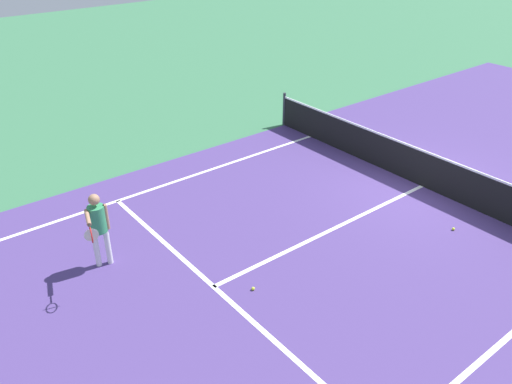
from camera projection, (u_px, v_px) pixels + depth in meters
The scene contains 9 objects.
ground_plane at pixel (422, 186), 13.25m from camera, with size 60.00×60.00×0.00m, color #38724C.
court_surface_inbounds at pixel (422, 186), 13.25m from camera, with size 10.62×24.40×0.00m, color #4C387A.
line_sideline_left at pixel (135, 195), 12.84m from camera, with size 0.10×11.89×0.01m, color white.
line_service_near at pixel (214, 287), 9.78m from camera, with size 8.22×0.10×0.01m, color white.
line_center_service at pixel (333, 229), 11.52m from camera, with size 0.10×6.40×0.01m, color white.
net at pixel (425, 169), 13.01m from camera, with size 10.79×0.09×1.07m.
player_near at pixel (98, 223), 9.90m from camera, with size 1.09×0.74×1.58m.
tennis_ball_near_net at pixel (453, 229), 11.45m from camera, with size 0.07×0.07×0.07m, color #CCE033.
tennis_ball_mid_court at pixel (253, 289), 9.68m from camera, with size 0.07×0.07×0.07m, color #CCE033.
Camera 1 is at (6.52, -10.55, 6.31)m, focal length 36.61 mm.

